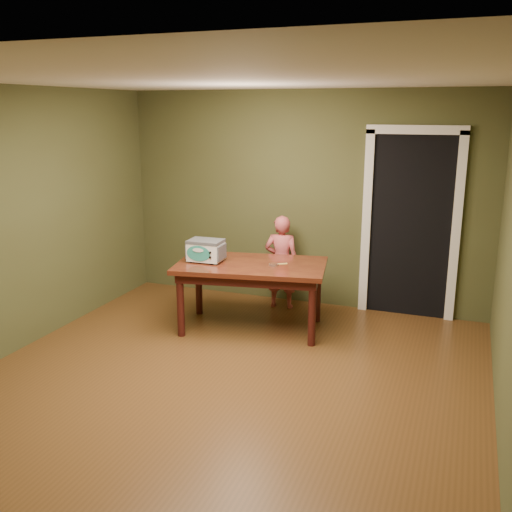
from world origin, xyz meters
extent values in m
plane|color=#583619|center=(0.00, 0.00, 0.00)|extent=(5.00, 5.00, 0.00)
cube|color=#434927|center=(0.00, 2.50, 1.30)|extent=(4.50, 0.02, 2.60)
cube|color=#434927|center=(-2.25, 0.00, 1.30)|extent=(0.02, 5.00, 2.60)
cube|color=white|center=(0.00, 0.00, 2.60)|extent=(4.50, 5.00, 0.02)
cube|color=black|center=(1.30, 2.80, 1.05)|extent=(0.90, 0.60, 2.10)
cube|color=black|center=(1.30, 2.48, 1.05)|extent=(0.90, 0.02, 2.10)
cube|color=white|center=(0.80, 2.47, 1.05)|extent=(0.10, 0.06, 2.20)
cube|color=white|center=(1.80, 2.47, 1.05)|extent=(0.10, 0.06, 2.20)
cube|color=white|center=(1.30, 2.47, 2.15)|extent=(1.10, 0.06, 0.10)
cube|color=#3C150D|center=(-0.25, 1.41, 0.72)|extent=(1.73, 1.17, 0.05)
cube|color=#36110D|center=(-0.25, 1.41, 0.65)|extent=(1.59, 1.03, 0.10)
cylinder|color=#36110D|center=(-0.87, 0.94, 0.35)|extent=(0.08, 0.08, 0.70)
cylinder|color=#36110D|center=(-1.00, 1.63, 0.35)|extent=(0.08, 0.08, 0.70)
cylinder|color=#36110D|center=(0.50, 1.19, 0.35)|extent=(0.08, 0.08, 0.70)
cylinder|color=#36110D|center=(0.38, 1.87, 0.35)|extent=(0.08, 0.08, 0.70)
cylinder|color=#4C4F54|center=(-0.89, 1.21, 0.76)|extent=(0.02, 0.02, 0.02)
cylinder|color=#4C4F54|center=(-0.89, 1.41, 0.76)|extent=(0.02, 0.02, 0.02)
cylinder|color=#4C4F54|center=(-0.59, 1.22, 0.76)|extent=(0.02, 0.02, 0.02)
cylinder|color=#4C4F54|center=(-0.59, 1.41, 0.76)|extent=(0.02, 0.02, 0.02)
cube|color=white|center=(-0.74, 1.31, 0.87)|extent=(0.37, 0.27, 0.20)
cube|color=#4C4F54|center=(-0.74, 1.31, 0.98)|extent=(0.37, 0.27, 0.03)
cube|color=#4C4F54|center=(-0.93, 1.31, 0.87)|extent=(0.02, 0.23, 0.16)
cube|color=#4C4F54|center=(-0.55, 1.32, 0.87)|extent=(0.02, 0.23, 0.16)
ellipsoid|color=teal|center=(-0.77, 1.18, 0.87)|extent=(0.27, 0.02, 0.17)
cylinder|color=black|center=(-0.63, 1.18, 0.89)|extent=(0.03, 0.01, 0.02)
cylinder|color=black|center=(-0.63, 1.18, 0.84)|extent=(0.02, 0.01, 0.02)
cylinder|color=silver|center=(0.01, 1.41, 0.76)|extent=(0.10, 0.10, 0.02)
cylinder|color=#472417|center=(0.01, 1.41, 0.77)|extent=(0.09, 0.09, 0.01)
cube|color=#D8C65E|center=(0.05, 1.47, 0.75)|extent=(0.16, 0.12, 0.01)
imported|color=#C95256|center=(-0.16, 2.20, 0.57)|extent=(0.45, 0.32, 1.14)
camera|label=1|loc=(1.90, -4.14, 2.38)|focal=40.00mm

